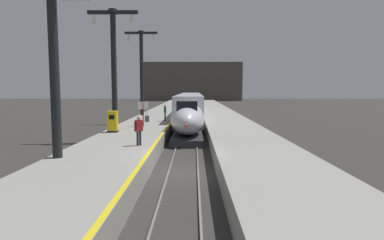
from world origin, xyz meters
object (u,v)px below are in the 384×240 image
(station_column_mid, at_px, (114,58))
(station_column_far, at_px, (142,66))
(highspeed_train_main, at_px, (190,107))
(passenger_mid_platform, at_px, (139,128))
(passenger_near_edge, at_px, (165,111))
(station_column_near, at_px, (54,36))
(rolling_suitcase, at_px, (147,119))
(departure_info_board, at_px, (143,109))
(ticket_machine_yellow, at_px, (113,122))

(station_column_mid, height_order, station_column_far, station_column_far)
(highspeed_train_main, xyz_separation_m, passenger_mid_platform, (-2.61, -23.53, 0.12))
(highspeed_train_main, xyz_separation_m, passenger_near_edge, (-2.38, -9.34, 0.12))
(station_column_far, bearing_deg, station_column_near, -89.87)
(station_column_mid, bearing_deg, station_column_near, -89.71)
(station_column_mid, bearing_deg, station_column_far, 90.00)
(rolling_suitcase, bearing_deg, passenger_mid_platform, -83.71)
(passenger_mid_platform, distance_m, rolling_suitcase, 13.75)
(passenger_mid_platform, relative_size, rolling_suitcase, 1.72)
(rolling_suitcase, xyz_separation_m, departure_info_board, (0.23, -3.85, 1.20))
(station_column_far, bearing_deg, ticket_machine_yellow, -88.75)
(station_column_near, distance_m, rolling_suitcase, 17.83)
(station_column_near, distance_m, station_column_mid, 11.24)
(station_column_far, relative_size, passenger_near_edge, 6.08)
(station_column_mid, xyz_separation_m, rolling_suitcase, (1.78, 5.68, -5.40))
(station_column_far, bearing_deg, passenger_mid_platform, -81.43)
(passenger_mid_platform, bearing_deg, station_column_far, 98.57)
(station_column_far, bearing_deg, departure_info_board, -80.51)
(highspeed_train_main, bearing_deg, passenger_near_edge, -104.27)
(passenger_near_edge, height_order, ticket_machine_yellow, passenger_near_edge)
(station_column_far, height_order, rolling_suitcase, station_column_far)
(station_column_near, bearing_deg, highspeed_train_main, 77.70)
(highspeed_train_main, bearing_deg, station_column_near, -102.30)
(highspeed_train_main, height_order, station_column_mid, station_column_mid)
(highspeed_train_main, height_order, rolling_suitcase, highspeed_train_main)
(passenger_mid_platform, height_order, departure_info_board, departure_info_board)
(station_column_mid, xyz_separation_m, passenger_near_edge, (3.52, 6.22, -4.71))
(passenger_mid_platform, relative_size, departure_info_board, 0.80)
(rolling_suitcase, bearing_deg, station_column_mid, -107.43)
(highspeed_train_main, relative_size, station_column_far, 3.79)
(ticket_machine_yellow, bearing_deg, rolling_suitcase, 79.67)
(station_column_mid, relative_size, ticket_machine_yellow, 5.95)
(ticket_machine_yellow, bearing_deg, station_column_mid, 99.11)
(departure_info_board, bearing_deg, station_column_far, 99.49)
(passenger_near_edge, relative_size, ticket_machine_yellow, 1.06)
(passenger_mid_platform, xyz_separation_m, ticket_machine_yellow, (-2.94, 5.79, -0.25))
(station_column_far, relative_size, ticket_machine_yellow, 6.42)
(highspeed_train_main, distance_m, rolling_suitcase, 10.72)
(station_column_mid, height_order, departure_info_board, station_column_mid)
(station_column_far, height_order, passenger_near_edge, station_column_far)
(station_column_mid, bearing_deg, highspeed_train_main, 69.24)
(passenger_near_edge, distance_m, passenger_mid_platform, 14.19)
(rolling_suitcase, bearing_deg, ticket_machine_yellow, -100.33)
(passenger_mid_platform, xyz_separation_m, departure_info_board, (-1.28, 9.80, 0.52))
(highspeed_train_main, distance_m, ticket_machine_yellow, 18.59)
(departure_info_board, bearing_deg, passenger_mid_platform, -82.57)
(ticket_machine_yellow, bearing_deg, station_column_near, -91.86)
(station_column_near, xyz_separation_m, departure_info_board, (1.95, 13.08, -4.14))
(highspeed_train_main, height_order, station_column_near, station_column_near)
(rolling_suitcase, distance_m, departure_info_board, 4.04)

